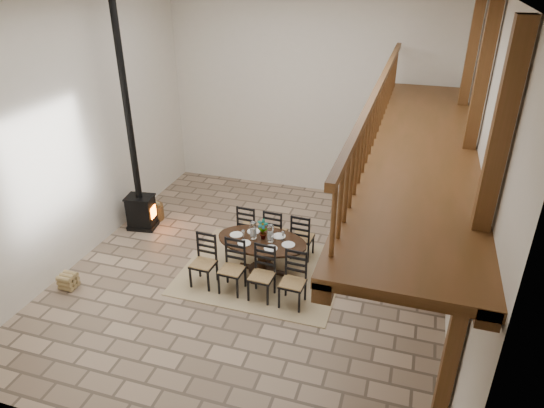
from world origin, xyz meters
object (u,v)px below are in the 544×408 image
(wood_stove, at_px, (137,181))
(log_stack, at_px, (68,281))
(dining_table, at_px, (261,257))
(log_basket, at_px, (152,211))

(wood_stove, bearing_deg, log_stack, -101.24)
(dining_table, bearing_deg, log_basket, 159.29)
(dining_table, relative_size, wood_stove, 0.43)
(wood_stove, distance_m, log_basket, 1.05)
(dining_table, height_order, log_basket, dining_table)
(log_basket, xyz_separation_m, log_stack, (-0.12, -2.81, -0.04))
(log_stack, bearing_deg, wood_stove, 87.02)
(wood_stove, xyz_separation_m, log_stack, (-0.12, -2.39, -1.00))
(dining_table, bearing_deg, log_stack, -152.77)
(log_basket, distance_m, log_stack, 2.81)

